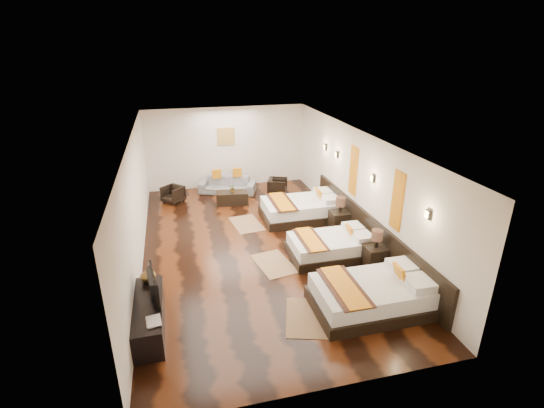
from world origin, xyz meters
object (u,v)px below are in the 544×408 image
object	(u,v)px
figurine	(148,275)
sofa	(228,185)
bed_near	(373,295)
armchair_right	(278,187)
coffee_table	(232,198)
nightstand_b	(339,219)
armchair_left	(173,194)
book	(146,323)
tv_console	(149,316)
nightstand_a	(375,255)
tv	(149,286)
bed_mid	(332,246)
table_plant	(232,188)
bed_far	(302,209)

from	to	relation	value
figurine	sofa	size ratio (longest dim) A/B	0.16
bed_near	sofa	xyz separation A→B (m)	(-1.81, 7.12, -0.02)
armchair_right	figurine	bearing A→B (deg)	166.28
coffee_table	nightstand_b	bearing A→B (deg)	-45.86
bed_near	armchair_left	world-z (taller)	bed_near
book	coffee_table	distance (m)	6.68
tv_console	nightstand_a	bearing A→B (deg)	10.88
sofa	armchair_left	world-z (taller)	sofa
tv	armchair_left	size ratio (longest dim) A/B	1.53
nightstand_b	armchair_left	world-z (taller)	nightstand_b
bed_mid	nightstand_b	world-z (taller)	nightstand_b
nightstand_a	tv_console	size ratio (longest dim) A/B	0.53
nightstand_a	book	xyz separation A→B (m)	(-4.95, -1.53, 0.23)
bed_mid	nightstand_a	distance (m)	1.07
bed_mid	nightstand_a	world-z (taller)	nightstand_a
armchair_left	coffee_table	size ratio (longest dim) A/B	0.60
nightstand_a	coffee_table	bearing A→B (deg)	118.57
bed_mid	table_plant	bearing A→B (deg)	114.41
bed_far	table_plant	bearing A→B (deg)	137.49
bed_mid	tv_console	bearing A→B (deg)	-157.82
bed_far	nightstand_a	size ratio (longest dim) A/B	2.39
bed_mid	tv_console	size ratio (longest dim) A/B	1.11
tv	figurine	size ratio (longest dim) A/B	2.95
tv_console	armchair_right	distance (m)	7.29
armchair_left	armchair_right	bearing A→B (deg)	44.48
book	armchair_left	bearing A→B (deg)	85.35
nightstand_a	tv	xyz separation A→B (m)	(-4.90, -0.82, 0.48)
bed_near	armchair_right	size ratio (longest dim) A/B	3.69
nightstand_b	coffee_table	size ratio (longest dim) A/B	0.96
tv_console	book	world-z (taller)	book
nightstand_b	coffee_table	distance (m)	3.67
nightstand_a	armchair_right	bearing A→B (deg)	100.35
figurine	armchair_left	xyz separation A→B (m)	(0.55, 5.52, -0.43)
bed_mid	bed_far	xyz separation A→B (m)	(0.00, 2.30, 0.04)
nightstand_b	book	bearing A→B (deg)	-144.03
bed_mid	nightstand_b	bearing A→B (deg)	60.03
tv	table_plant	distance (m)	6.01
armchair_right	table_plant	distance (m)	1.68
bed_near	bed_far	world-z (taller)	bed_near
tv_console	figurine	xyz separation A→B (m)	(0.00, 0.71, 0.43)
bed_near	tv_console	size ratio (longest dim) A/B	1.27
armchair_right	armchair_left	bearing A→B (deg)	110.64
bed_near	nightstand_a	bearing A→B (deg)	61.55
armchair_right	nightstand_b	bearing A→B (deg)	-140.12
figurine	armchair_right	xyz separation A→B (m)	(4.01, 5.38, -0.42)
book	table_plant	world-z (taller)	table_plant
tv	sofa	size ratio (longest dim) A/B	0.48
figurine	table_plant	xyz separation A→B (m)	(2.41, 4.94, -0.18)
bed_far	armchair_right	size ratio (longest dim) A/B	3.67
nightstand_a	bed_far	bearing A→B (deg)	103.71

